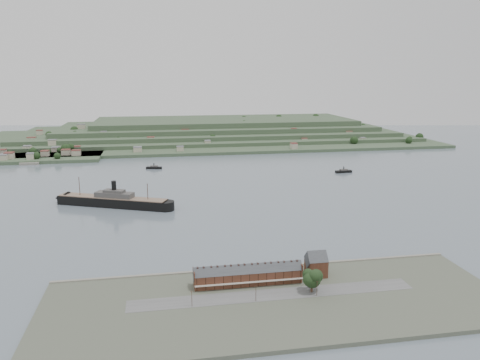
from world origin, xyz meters
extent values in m
plane|color=slate|center=(0.00, 0.00, 0.00)|extent=(1400.00, 1400.00, 0.00)
cube|color=#4C5142|center=(0.00, -188.00, 1.00)|extent=(220.00, 80.00, 2.00)
cube|color=gray|center=(0.00, -149.00, 1.30)|extent=(220.00, 2.00, 2.60)
cube|color=#595959|center=(0.00, -182.00, 2.05)|extent=(140.00, 12.00, 0.10)
cube|color=#4D2A1B|center=(-10.00, -168.00, 5.50)|extent=(55.00, 8.00, 7.00)
cube|color=#373A3E|center=(-10.00, -168.00, 9.00)|extent=(55.60, 8.15, 8.15)
cube|color=#AFA99B|center=(-10.00, -172.80, 5.00)|extent=(55.00, 1.60, 0.25)
cube|color=#4D2A1B|center=(-37.50, -168.00, 10.00)|extent=(0.50, 8.40, 3.00)
cube|color=#4D2A1B|center=(17.50, -168.00, 10.00)|extent=(0.50, 8.40, 3.00)
cube|color=#33211C|center=(-32.00, -168.00, 11.40)|extent=(0.90, 1.40, 3.20)
cube|color=#33211C|center=(-26.50, -168.00, 11.40)|extent=(0.90, 1.40, 3.20)
cube|color=#33211C|center=(-12.75, -168.00, 11.40)|extent=(0.90, 1.40, 3.20)
cube|color=#33211C|center=(-7.25, -168.00, 11.40)|extent=(0.90, 1.40, 3.20)
cube|color=#33211C|center=(6.50, -168.00, 11.40)|extent=(0.90, 1.40, 3.20)
cube|color=#33211C|center=(12.00, -168.00, 11.40)|extent=(0.90, 1.40, 3.20)
cube|color=#4D2A1B|center=(27.50, -164.00, 6.50)|extent=(10.00, 10.00, 9.00)
cube|color=#373A3E|center=(27.50, -164.00, 11.00)|extent=(10.40, 10.18, 10.18)
cube|color=#3C5438|center=(0.00, 360.00, 2.00)|extent=(760.00, 260.00, 4.00)
cube|color=#3C5438|center=(20.00, 385.00, 6.50)|extent=(680.00, 220.00, 5.00)
cube|color=#3C5438|center=(35.00, 400.00, 12.00)|extent=(600.00, 200.00, 6.00)
cube|color=#3C5438|center=(50.00, 415.00, 18.50)|extent=(520.00, 180.00, 7.00)
cube|color=#3C5438|center=(65.00, 430.00, 26.00)|extent=(440.00, 160.00, 8.00)
cube|color=#3C5438|center=(-200.00, 250.00, 2.00)|extent=(150.00, 90.00, 4.00)
cube|color=gray|center=(-205.00, 208.00, 1.40)|extent=(22.00, 14.00, 2.80)
cube|color=black|center=(-90.85, -1.00, 3.70)|extent=(92.03, 50.14, 7.39)
cone|color=black|center=(-134.30, 18.28, 3.70)|extent=(16.73, 16.73, 12.67)
cylinder|color=black|center=(-47.41, -20.28, 3.70)|extent=(12.67, 12.67, 7.39)
cube|color=#7F6754|center=(-90.85, -1.00, 7.71)|extent=(89.67, 48.32, 0.63)
cube|color=#4A4744|center=(-88.92, -1.86, 10.03)|extent=(32.82, 21.54, 4.22)
cube|color=#4A4744|center=(-88.92, -1.86, 12.89)|extent=(18.45, 13.61, 2.64)
cylinder|color=black|center=(-88.92, -1.86, 16.90)|extent=(3.80, 3.80, 9.51)
cylinder|color=#432C1E|center=(-117.88, 10.99, 14.79)|extent=(0.53, 0.53, 16.90)
cylinder|color=#432C1E|center=(-61.89, -13.85, 13.73)|extent=(0.53, 0.53, 14.79)
cube|color=black|center=(-57.36, 152.45, 1.19)|extent=(18.54, 8.61, 2.39)
cube|color=#4A4744|center=(-57.36, 152.45, 2.98)|extent=(8.71, 5.58, 1.79)
cylinder|color=black|center=(-57.36, 152.45, 4.97)|extent=(0.99, 0.99, 3.48)
cube|color=black|center=(149.39, 93.79, 1.23)|extent=(18.76, 6.46, 2.46)
cube|color=#4A4744|center=(149.39, 93.79, 3.07)|extent=(8.57, 4.70, 1.84)
cylinder|color=black|center=(149.39, 93.79, 5.12)|extent=(1.02, 1.02, 3.58)
cylinder|color=#432C1E|center=(18.93, -182.51, 4.43)|extent=(1.17, 1.17, 4.86)
sphere|color=black|center=(18.93, -182.51, 8.80)|extent=(8.74, 8.74, 8.74)
sphere|color=black|center=(21.35, -181.54, 9.77)|extent=(6.80, 6.80, 6.80)
sphere|color=black|center=(16.98, -183.96, 9.28)|extent=(6.21, 6.21, 6.21)
sphere|color=black|center=(19.41, -184.64, 11.23)|extent=(5.83, 5.83, 5.83)
camera|label=1|loc=(-52.97, -384.42, 106.25)|focal=35.00mm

